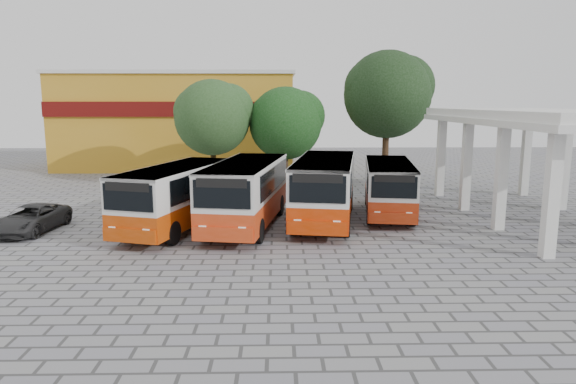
{
  "coord_description": "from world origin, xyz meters",
  "views": [
    {
      "loc": [
        -2.25,
        -20.85,
        5.75
      ],
      "look_at": [
        -1.75,
        3.37,
        1.5
      ],
      "focal_mm": 32.0,
      "sensor_mm": 36.0,
      "label": 1
    }
  ],
  "objects_px": {
    "bus_centre_left": "(246,190)",
    "bus_centre_right": "(325,186)",
    "bus_far_right": "(389,185)",
    "parked_car": "(31,219)",
    "bus_far_left": "(177,193)"
  },
  "relations": [
    {
      "from": "bus_centre_left",
      "to": "bus_centre_right",
      "type": "xyz_separation_m",
      "value": [
        3.74,
        0.96,
        0.03
      ]
    },
    {
      "from": "bus_centre_right",
      "to": "bus_far_right",
      "type": "xyz_separation_m",
      "value": [
        3.45,
        1.6,
        -0.22
      ]
    },
    {
      "from": "parked_car",
      "to": "bus_centre_right",
      "type": "bearing_deg",
      "value": 12.65
    },
    {
      "from": "bus_far_left",
      "to": "bus_centre_left",
      "type": "relative_size",
      "value": 0.97
    },
    {
      "from": "bus_far_left",
      "to": "bus_centre_right",
      "type": "xyz_separation_m",
      "value": [
        6.86,
        1.25,
        0.12
      ]
    },
    {
      "from": "bus_far_left",
      "to": "bus_centre_right",
      "type": "relative_size",
      "value": 0.95
    },
    {
      "from": "bus_centre_left",
      "to": "parked_car",
      "type": "distance_m",
      "value": 9.73
    },
    {
      "from": "bus_far_right",
      "to": "parked_car",
      "type": "height_order",
      "value": "bus_far_right"
    },
    {
      "from": "bus_far_left",
      "to": "bus_far_right",
      "type": "bearing_deg",
      "value": 32.12
    },
    {
      "from": "bus_centre_right",
      "to": "parked_car",
      "type": "height_order",
      "value": "bus_centre_right"
    },
    {
      "from": "bus_centre_right",
      "to": "parked_car",
      "type": "bearing_deg",
      "value": -163.51
    },
    {
      "from": "bus_centre_right",
      "to": "parked_car",
      "type": "relative_size",
      "value": 2.07
    },
    {
      "from": "bus_far_left",
      "to": "bus_centre_left",
      "type": "xyz_separation_m",
      "value": [
        3.12,
        0.28,
        0.09
      ]
    },
    {
      "from": "bus_centre_right",
      "to": "bus_far_right",
      "type": "height_order",
      "value": "bus_centre_right"
    },
    {
      "from": "bus_centre_left",
      "to": "bus_far_right",
      "type": "bearing_deg",
      "value": 28.92
    }
  ]
}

